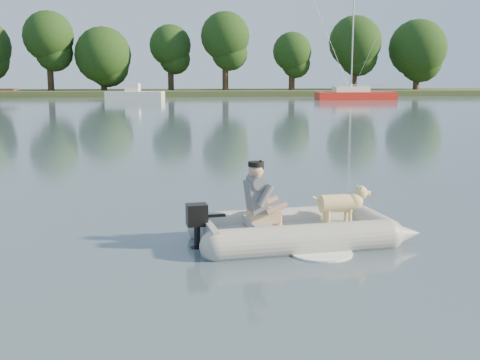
{
  "coord_description": "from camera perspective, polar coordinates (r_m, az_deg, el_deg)",
  "views": [
    {
      "loc": [
        -0.94,
        -8.06,
        2.49
      ],
      "look_at": [
        -0.05,
        1.66,
        0.75
      ],
      "focal_mm": 45.0,
      "sensor_mm": 36.0,
      "label": 1
    }
  ],
  "objects": [
    {
      "name": "dinghy",
      "position": [
        9.01,
        5.77,
        -2.34
      ],
      "size": [
        4.79,
        3.63,
        1.31
      ],
      "primitive_type": null,
      "rotation": [
        0.0,
        0.0,
        0.14
      ],
      "color": "gray",
      "rests_on": "water"
    },
    {
      "name": "motorboat",
      "position": [
        57.07,
        -9.93,
        8.49
      ],
      "size": [
        5.68,
        2.85,
        2.3
      ],
      "primitive_type": null,
      "rotation": [
        0.0,
        0.0,
        -0.14
      ],
      "color": "white",
      "rests_on": "water"
    },
    {
      "name": "shore_bank",
      "position": [
        70.11,
        -4.54,
        8.23
      ],
      "size": [
        160.0,
        12.0,
        0.7
      ],
      "primitive_type": "cube",
      "color": "#47512D",
      "rests_on": "water"
    },
    {
      "name": "man",
      "position": [
        8.83,
        1.64,
        -1.38
      ],
      "size": [
        0.76,
        0.68,
        1.02
      ],
      "primitive_type": null,
      "rotation": [
        0.0,
        0.0,
        0.14
      ],
      "color": "slate",
      "rests_on": "dinghy"
    },
    {
      "name": "water",
      "position": [
        8.49,
        1.35,
        -6.95
      ],
      "size": [
        160.0,
        160.0,
        0.0
      ],
      "primitive_type": "plane",
      "color": "slate",
      "rests_on": "ground"
    },
    {
      "name": "sailboat",
      "position": [
        58.49,
        10.83,
        7.92
      ],
      "size": [
        7.51,
        2.42,
        10.25
      ],
      "rotation": [
        0.0,
        0.0,
        0.02
      ],
      "color": "red",
      "rests_on": "water"
    },
    {
      "name": "outboard_motor",
      "position": [
        8.69,
        -4.1,
        -4.56
      ],
      "size": [
        0.43,
        0.33,
        0.74
      ],
      "primitive_type": null,
      "rotation": [
        0.0,
        0.0,
        0.14
      ],
      "color": "black",
      "rests_on": "dinghy"
    },
    {
      "name": "dog",
      "position": [
        9.29,
        9.23,
        -2.48
      ],
      "size": [
        0.92,
        0.44,
        0.59
      ],
      "primitive_type": null,
      "rotation": [
        0.0,
        0.0,
        0.14
      ],
      "color": "#D3C079",
      "rests_on": "dinghy"
    },
    {
      "name": "treeline",
      "position": [
        69.29,
        -7.74,
        12.48
      ],
      "size": [
        71.02,
        7.35,
        9.27
      ],
      "color": "#332316",
      "rests_on": "shore_bank"
    }
  ]
}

